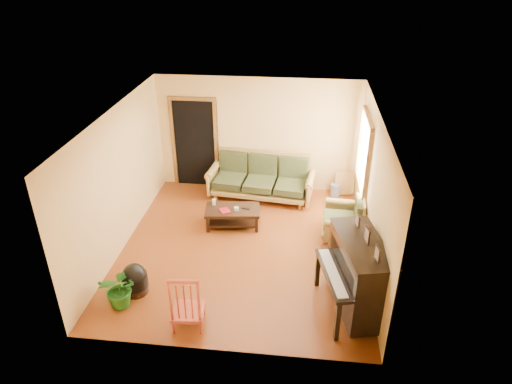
# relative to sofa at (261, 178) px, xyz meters

# --- Properties ---
(floor) EXTENTS (5.00, 5.00, 0.00)m
(floor) POSITION_rel_sofa_xyz_m (-0.12, -1.98, -0.49)
(floor) COLOR #5A240B
(floor) RESTS_ON ground
(doorway) EXTENTS (1.08, 0.16, 2.05)m
(doorway) POSITION_rel_sofa_xyz_m (-1.57, 0.50, 0.53)
(doorway) COLOR black
(doorway) RESTS_ON floor
(window) EXTENTS (0.12, 1.36, 1.46)m
(window) POSITION_rel_sofa_xyz_m (2.09, -0.68, 1.01)
(window) COLOR white
(window) RESTS_ON right_wall
(sofa) EXTENTS (2.39, 1.22, 0.98)m
(sofa) POSITION_rel_sofa_xyz_m (0.00, 0.00, 0.00)
(sofa) COLOR olive
(sofa) RESTS_ON floor
(coffee_table) EXTENTS (1.14, 0.71, 0.39)m
(coffee_table) POSITION_rel_sofa_xyz_m (-0.44, -1.24, -0.30)
(coffee_table) COLOR black
(coffee_table) RESTS_ON floor
(armchair) EXTENTS (0.89, 0.93, 0.89)m
(armchair) POSITION_rel_sofa_xyz_m (1.73, -1.38, -0.05)
(armchair) COLOR olive
(armchair) RESTS_ON floor
(piano) EXTENTS (1.13, 1.57, 1.25)m
(piano) POSITION_rel_sofa_xyz_m (1.84, -3.40, 0.13)
(piano) COLOR black
(piano) RESTS_ON floor
(footstool) EXTENTS (0.53, 0.53, 0.40)m
(footstool) POSITION_rel_sofa_xyz_m (-1.70, -3.41, -0.29)
(footstool) COLOR black
(footstool) RESTS_ON floor
(red_chair) EXTENTS (0.51, 0.55, 1.00)m
(red_chair) POSITION_rel_sofa_xyz_m (-0.66, -4.03, 0.01)
(red_chair) COLOR #9B2E1C
(red_chair) RESTS_ON floor
(leaning_frame) EXTENTS (0.43, 0.18, 0.57)m
(leaning_frame) POSITION_rel_sofa_xyz_m (1.88, 0.35, -0.21)
(leaning_frame) COLOR gold
(leaning_frame) RESTS_ON floor
(ceramic_crock) EXTENTS (0.28, 0.28, 0.27)m
(ceramic_crock) POSITION_rel_sofa_xyz_m (1.69, 0.30, -0.35)
(ceramic_crock) COLOR #313E94
(ceramic_crock) RESTS_ON floor
(potted_plant) EXTENTS (0.64, 0.57, 0.66)m
(potted_plant) POSITION_rel_sofa_xyz_m (-1.80, -3.74, -0.16)
(potted_plant) COLOR #1F5F1B
(potted_plant) RESTS_ON floor
(book) EXTENTS (0.27, 0.30, 0.02)m
(book) POSITION_rel_sofa_xyz_m (-0.65, -1.39, -0.09)
(book) COLOR maroon
(book) RESTS_ON coffee_table
(candle) EXTENTS (0.08, 0.08, 0.12)m
(candle) POSITION_rel_sofa_xyz_m (-0.83, -1.12, -0.04)
(candle) COLOR silver
(candle) RESTS_ON coffee_table
(glass_jar) EXTENTS (0.11, 0.11, 0.06)m
(glass_jar) POSITION_rel_sofa_xyz_m (-0.35, -1.28, -0.07)
(glass_jar) COLOR silver
(glass_jar) RESTS_ON coffee_table
(remote) EXTENTS (0.17, 0.08, 0.02)m
(remote) POSITION_rel_sofa_xyz_m (-0.17, -1.22, -0.09)
(remote) COLOR black
(remote) RESTS_ON coffee_table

